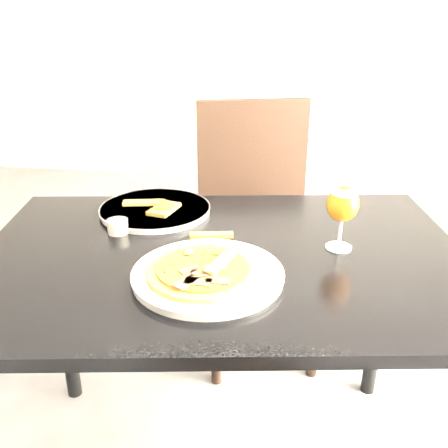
# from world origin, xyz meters

# --- Properties ---
(dining_table) EXTENTS (1.30, 0.97, 0.75)m
(dining_table) POSITION_xyz_m (0.23, 0.15, 0.66)
(dining_table) COLOR black
(dining_table) RESTS_ON ground
(chair_far) EXTENTS (0.55, 0.55, 0.98)m
(chair_far) POSITION_xyz_m (0.27, 0.83, 0.54)
(chair_far) COLOR black
(chair_far) RESTS_ON ground
(plate_main) EXTENTS (0.46, 0.46, 0.02)m
(plate_main) POSITION_xyz_m (0.22, 0.02, 0.76)
(plate_main) COLOR silver
(plate_main) RESTS_ON dining_table
(pizza) EXTENTS (0.25, 0.25, 0.03)m
(pizza) POSITION_xyz_m (0.21, 0.01, 0.78)
(pizza) COLOR olive
(pizza) RESTS_ON plate_main
(plate_second) EXTENTS (0.43, 0.43, 0.02)m
(plate_second) POSITION_xyz_m (0.00, 0.38, 0.76)
(plate_second) COLOR silver
(plate_second) RESTS_ON dining_table
(crust_scraps) EXTENTS (0.18, 0.12, 0.01)m
(crust_scraps) POSITION_xyz_m (0.01, 0.37, 0.77)
(crust_scraps) COLOR olive
(crust_scraps) RESTS_ON plate_second
(loose_crust) EXTENTS (0.12, 0.04, 0.01)m
(loose_crust) POSITION_xyz_m (0.19, 0.24, 0.75)
(loose_crust) COLOR olive
(loose_crust) RESTS_ON dining_table
(sauce_cup) EXTENTS (0.06, 0.06, 0.04)m
(sauce_cup) POSITION_xyz_m (-0.06, 0.23, 0.77)
(sauce_cup) COLOR #B9B3A6
(sauce_cup) RESTS_ON dining_table
(beer_glass) EXTENTS (0.08, 0.08, 0.16)m
(beer_glass) POSITION_xyz_m (0.52, 0.21, 0.87)
(beer_glass) COLOR #B5B9BE
(beer_glass) RESTS_ON dining_table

